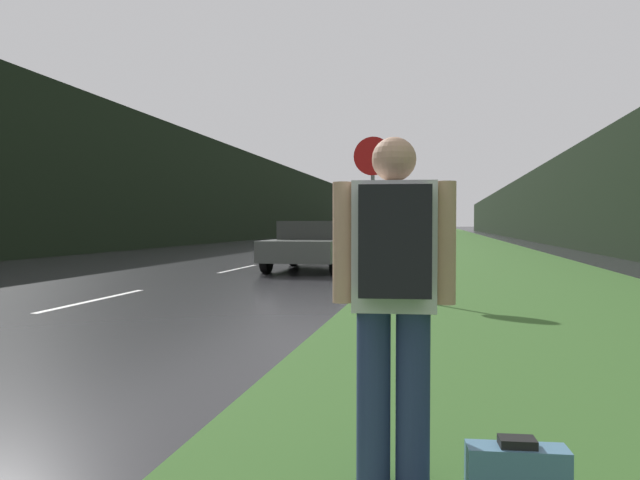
% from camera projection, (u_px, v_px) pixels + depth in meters
% --- Properties ---
extents(grass_verge, '(6.00, 240.00, 0.02)m').
position_uv_depth(grass_verge, '(464.00, 243.00, 38.65)').
color(grass_verge, '#386028').
rests_on(grass_verge, ground_plane).
extents(lane_stripe_b, '(0.12, 3.00, 0.01)m').
position_uv_depth(lane_stripe_b, '(95.00, 300.00, 9.69)').
color(lane_stripe_b, silver).
rests_on(lane_stripe_b, ground_plane).
extents(lane_stripe_c, '(0.12, 3.00, 0.01)m').
position_uv_depth(lane_stripe_c, '(238.00, 269.00, 16.54)').
color(lane_stripe_c, silver).
rests_on(lane_stripe_c, ground_plane).
extents(lane_stripe_d, '(0.12, 3.00, 0.01)m').
position_uv_depth(lane_stripe_d, '(298.00, 256.00, 23.38)').
color(lane_stripe_d, silver).
rests_on(lane_stripe_d, ground_plane).
extents(treeline_far_side, '(2.00, 140.00, 7.05)m').
position_uv_depth(treeline_far_side, '(262.00, 200.00, 51.99)').
color(treeline_far_side, black).
rests_on(treeline_far_side, ground_plane).
extents(treeline_near_side, '(2.00, 140.00, 5.26)m').
position_uv_depth(treeline_near_side, '(534.00, 208.00, 47.11)').
color(treeline_near_side, black).
rests_on(treeline_near_side, ground_plane).
extents(stop_sign, '(0.71, 0.07, 2.89)m').
position_uv_depth(stop_sign, '(373.00, 197.00, 10.40)').
color(stop_sign, slate).
rests_on(stop_sign, ground_plane).
extents(hitchhiker_with_backpack, '(0.59, 0.44, 1.72)m').
position_uv_depth(hitchhiker_with_backpack, '(394.00, 288.00, 2.75)').
color(hitchhiker_with_backpack, navy).
rests_on(hitchhiker_with_backpack, ground_plane).
extents(suitcase, '(0.46, 0.18, 0.34)m').
position_uv_depth(suitcase, '(517.00, 478.00, 2.56)').
color(suitcase, teal).
rests_on(suitcase, ground_plane).
extents(car_passing_near, '(2.05, 4.63, 1.38)m').
position_uv_depth(car_passing_near, '(313.00, 245.00, 16.36)').
color(car_passing_near, '#4C514C').
rests_on(car_passing_near, ground_plane).
extents(car_passing_far, '(1.83, 4.47, 1.46)m').
position_uv_depth(car_passing_far, '(388.00, 232.00, 39.72)').
color(car_passing_far, '#BCBCBC').
rests_on(car_passing_far, ground_plane).
extents(car_oncoming, '(1.91, 4.01, 1.37)m').
position_uv_depth(car_oncoming, '(351.00, 231.00, 50.90)').
color(car_oncoming, maroon).
rests_on(car_oncoming, ground_plane).
extents(delivery_truck, '(2.46, 7.16, 3.80)m').
position_uv_depth(delivery_truck, '(386.00, 220.00, 82.94)').
color(delivery_truck, gray).
rests_on(delivery_truck, ground_plane).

